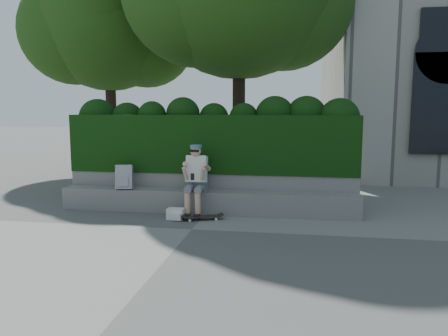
% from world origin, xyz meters
% --- Properties ---
extents(ground, '(80.00, 80.00, 0.00)m').
position_xyz_m(ground, '(0.00, 0.00, 0.00)').
color(ground, slate).
rests_on(ground, ground).
extents(bench_ledge, '(6.00, 0.45, 0.45)m').
position_xyz_m(bench_ledge, '(0.00, 1.25, 0.23)').
color(bench_ledge, gray).
rests_on(bench_ledge, ground).
extents(planter_wall, '(6.00, 0.50, 0.75)m').
position_xyz_m(planter_wall, '(0.00, 1.73, 0.38)').
color(planter_wall, gray).
rests_on(planter_wall, ground).
extents(hedge, '(6.00, 1.00, 1.20)m').
position_xyz_m(hedge, '(0.00, 1.95, 1.35)').
color(hedge, black).
rests_on(hedge, planter_wall).
extents(tree_right, '(4.55, 4.55, 7.20)m').
position_xyz_m(tree_right, '(-4.29, 6.54, 4.92)').
color(tree_right, black).
rests_on(tree_right, ground).
extents(person, '(0.40, 0.76, 1.38)m').
position_xyz_m(person, '(-0.17, 1.07, 0.75)').
color(person, slate).
rests_on(person, ground).
extents(skateboard, '(0.73, 0.42, 0.07)m').
position_xyz_m(skateboard, '(0.04, 0.66, 0.06)').
color(skateboard, black).
rests_on(skateboard, ground).
extents(backpack_plaid, '(0.37, 0.26, 0.49)m').
position_xyz_m(backpack_plaid, '(-1.69, 1.15, 0.70)').
color(backpack_plaid, silver).
rests_on(backpack_plaid, bench_ledge).
extents(backpack_ground, '(0.32, 0.22, 0.20)m').
position_xyz_m(backpack_ground, '(-0.47, 0.65, 0.10)').
color(backpack_ground, white).
rests_on(backpack_ground, ground).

